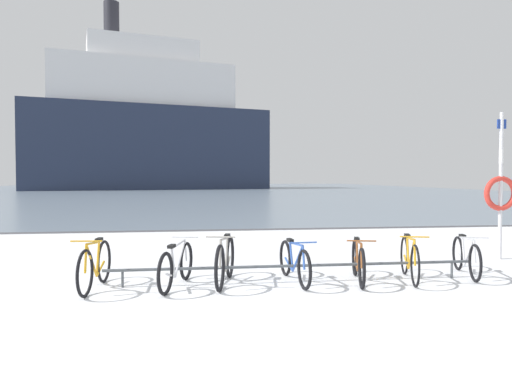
% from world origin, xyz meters
% --- Properties ---
extents(ground, '(80.00, 132.00, 0.08)m').
position_xyz_m(ground, '(0.00, 53.90, -0.04)').
color(ground, white).
extents(bike_rack, '(6.27, 0.07, 0.31)m').
position_xyz_m(bike_rack, '(1.05, 2.12, 0.27)').
color(bike_rack, '#4C5156').
rests_on(bike_rack, ground).
extents(bicycle_0, '(0.46, 1.67, 0.83)m').
position_xyz_m(bicycle_0, '(-2.17, 2.05, 0.38)').
color(bicycle_0, black).
rests_on(bicycle_0, ground).
extents(bicycle_1, '(0.61, 1.67, 0.76)m').
position_xyz_m(bicycle_1, '(-0.91, 2.05, 0.34)').
color(bicycle_1, black).
rests_on(bicycle_1, ground).
extents(bicycle_2, '(0.55, 1.73, 0.85)m').
position_xyz_m(bicycle_2, '(-0.12, 2.15, 0.38)').
color(bicycle_2, black).
rests_on(bicycle_2, ground).
extents(bicycle_3, '(0.46, 1.73, 0.75)m').
position_xyz_m(bicycle_3, '(1.04, 2.12, 0.34)').
color(bicycle_3, black).
rests_on(bicycle_3, ground).
extents(bicycle_4, '(0.56, 1.65, 0.77)m').
position_xyz_m(bicycle_4, '(2.12, 2.01, 0.35)').
color(bicycle_4, black).
rests_on(bicycle_4, ground).
extents(bicycle_5, '(0.59, 1.64, 0.82)m').
position_xyz_m(bicycle_5, '(3.03, 2.01, 0.37)').
color(bicycle_5, black).
rests_on(bicycle_5, ground).
extents(bicycle_6, '(0.61, 1.63, 0.76)m').
position_xyz_m(bicycle_6, '(4.21, 2.23, 0.34)').
color(bicycle_6, black).
rests_on(bicycle_6, ground).
extents(rescue_post, '(0.75, 0.12, 3.16)m').
position_xyz_m(rescue_post, '(5.92, 3.70, 1.50)').
color(rescue_post, silver).
rests_on(rescue_post, ground).
extents(ferry_ship, '(37.04, 20.21, 27.66)m').
position_xyz_m(ferry_ship, '(-7.75, 67.19, 9.30)').
color(ferry_ship, '#232D47').
rests_on(ferry_ship, ground).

